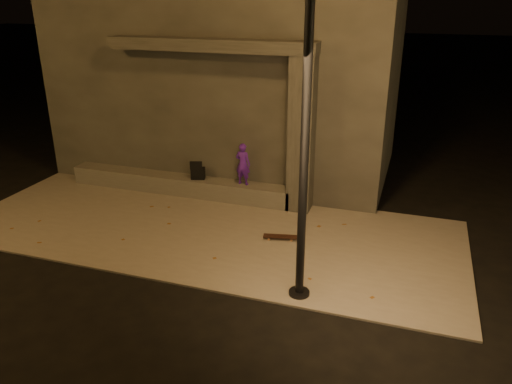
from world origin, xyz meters
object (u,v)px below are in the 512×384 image
(skateboarder, at_px, (243,164))
(street_lamp_0, at_px, (309,40))
(backpack, at_px, (198,172))
(skateboard, at_px, (280,237))
(column, at_px, (302,136))

(skateboarder, distance_m, street_lamp_0, 5.37)
(backpack, height_order, skateboard, backpack)
(skateboarder, bearing_deg, street_lamp_0, 129.12)
(skateboard, bearing_deg, street_lamp_0, -76.97)
(skateboarder, bearing_deg, column, -173.70)
(skateboarder, height_order, street_lamp_0, street_lamp_0)
(skateboarder, relative_size, street_lamp_0, 0.14)
(skateboarder, relative_size, backpack, 2.15)
(skateboarder, xyz_separation_m, skateboard, (1.45, -1.72, -0.91))
(column, height_order, backpack, column)
(skateboard, relative_size, street_lamp_0, 0.10)
(skateboard, bearing_deg, skateboarder, 118.13)
(skateboard, distance_m, street_lamp_0, 4.65)
(skateboarder, distance_m, skateboard, 2.42)
(column, distance_m, backpack, 2.90)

